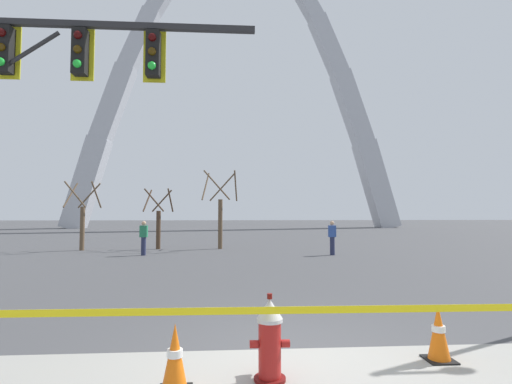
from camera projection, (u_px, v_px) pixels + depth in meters
The scene contains 12 objects.
ground_plane at pixel (289, 353), 5.41m from camera, with size 240.00×240.00×0.00m, color #474749.
fire_hydrant at pixel (270, 340), 4.51m from camera, with size 0.46×0.48×0.99m.
caution_tape_barrier at pixel (259, 328), 4.30m from camera, with size 6.66×0.16×0.93m.
traffic_cone_by_hydrant at pixel (439, 333), 5.12m from camera, with size 0.36×0.36×0.73m.
traffic_cone_mid_sidewalk at pixel (175, 358), 4.22m from camera, with size 0.36×0.36×0.73m.
traffic_signal_gantry at pixel (22, 91), 7.51m from camera, with size 6.42×0.44×6.00m.
monument_arch at pixel (235, 94), 56.04m from camera, with size 46.90×2.85×43.85m.
tree_far_left at pixel (82, 220), 20.81m from camera, with size 1.68×1.69×3.62m.
tree_left_mid at pixel (158, 222), 21.55m from camera, with size 1.54×1.55×3.30m.
tree_center_left at pixel (220, 214), 21.78m from camera, with size 1.97×1.99×4.29m.
pedestrian_walking_left at pixel (144, 238), 18.25m from camera, with size 0.36×0.23×1.59m.
pedestrian_standing_center at pixel (332, 237), 18.38m from camera, with size 0.34×0.22×1.59m.
Camera 1 is at (-0.84, -5.48, 1.91)m, focal length 27.59 mm.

